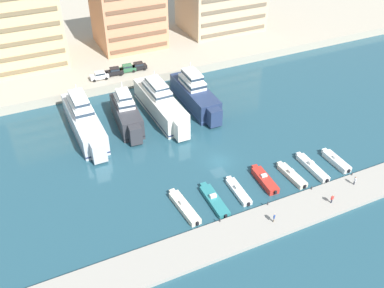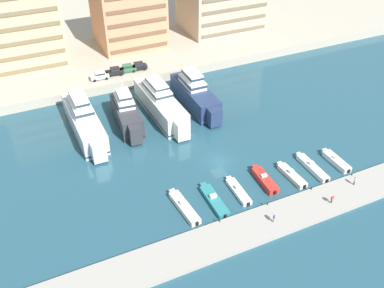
% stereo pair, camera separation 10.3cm
% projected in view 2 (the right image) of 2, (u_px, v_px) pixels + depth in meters
% --- Properties ---
extents(ground_plane, '(400.00, 400.00, 0.00)m').
position_uv_depth(ground_plane, '(219.00, 162.00, 75.73)').
color(ground_plane, '#234C5B').
extents(quay_promenade, '(180.00, 70.00, 2.08)m').
position_uv_depth(quay_promenade, '(112.00, 28.00, 124.34)').
color(quay_promenade, '#ADA38E').
rests_on(quay_promenade, ground).
extents(pier_dock, '(120.00, 6.17, 0.67)m').
position_uv_depth(pier_dock, '(270.00, 221.00, 63.69)').
color(pier_dock, '#9E998E').
rests_on(pier_dock, ground).
extents(yacht_silver_far_left, '(4.71, 21.59, 9.15)m').
position_uv_depth(yacht_silver_far_left, '(84.00, 120.00, 81.65)').
color(yacht_silver_far_left, silver).
rests_on(yacht_silver_far_left, ground).
extents(yacht_charcoal_left, '(5.20, 15.48, 8.58)m').
position_uv_depth(yacht_charcoal_left, '(127.00, 114.00, 83.83)').
color(yacht_charcoal_left, '#333338').
rests_on(yacht_charcoal_left, ground).
extents(yacht_ivory_mid_left, '(5.14, 21.62, 8.68)m').
position_uv_depth(yacht_ivory_mid_left, '(161.00, 103.00, 86.91)').
color(yacht_ivory_mid_left, silver).
rests_on(yacht_ivory_mid_left, ground).
extents(yacht_navy_center_left, '(4.71, 19.09, 8.97)m').
position_uv_depth(yacht_navy_center_left, '(195.00, 94.00, 89.85)').
color(yacht_navy_center_left, navy).
rests_on(yacht_navy_center_left, ground).
extents(motorboat_cream_far_left, '(2.26, 8.54, 1.44)m').
position_uv_depth(motorboat_cream_far_left, '(184.00, 207.00, 65.89)').
color(motorboat_cream_far_left, beige).
rests_on(motorboat_cream_far_left, ground).
extents(motorboat_teal_left, '(2.03, 8.37, 1.26)m').
position_uv_depth(motorboat_teal_left, '(214.00, 200.00, 67.27)').
color(motorboat_teal_left, teal).
rests_on(motorboat_teal_left, ground).
extents(motorboat_white_mid_left, '(1.79, 7.25, 1.26)m').
position_uv_depth(motorboat_white_mid_left, '(238.00, 191.00, 69.00)').
color(motorboat_white_mid_left, white).
rests_on(motorboat_white_mid_left, ground).
extents(motorboat_red_center_left, '(2.15, 7.39, 1.44)m').
position_uv_depth(motorboat_red_center_left, '(264.00, 180.00, 70.96)').
color(motorboat_red_center_left, red).
rests_on(motorboat_red_center_left, ground).
extents(motorboat_cream_center, '(1.85, 7.26, 1.37)m').
position_uv_depth(motorboat_cream_center, '(292.00, 175.00, 72.08)').
color(motorboat_cream_center, beige).
rests_on(motorboat_cream_center, ground).
extents(motorboat_white_center_right, '(1.58, 8.39, 1.41)m').
position_uv_depth(motorboat_white_center_right, '(312.00, 167.00, 73.72)').
color(motorboat_white_center_right, white).
rests_on(motorboat_white_center_right, ground).
extents(motorboat_white_mid_right, '(1.63, 6.86, 1.40)m').
position_uv_depth(motorboat_white_mid_right, '(336.00, 161.00, 75.05)').
color(motorboat_white_mid_right, white).
rests_on(motorboat_white_mid_right, ground).
extents(car_white_far_left, '(4.16, 2.04, 1.80)m').
position_uv_depth(car_white_far_left, '(100.00, 75.00, 96.02)').
color(car_white_far_left, white).
rests_on(car_white_far_left, quay_promenade).
extents(car_black_left, '(4.25, 2.26, 1.80)m').
position_uv_depth(car_black_left, '(115.00, 71.00, 97.68)').
color(car_black_left, black).
rests_on(car_black_left, quay_promenade).
extents(car_green_mid_left, '(4.19, 2.11, 1.80)m').
position_uv_depth(car_green_mid_left, '(127.00, 68.00, 98.97)').
color(car_green_mid_left, '#2D6642').
rests_on(car_green_mid_left, quay_promenade).
extents(car_black_center_left, '(4.19, 2.10, 1.80)m').
position_uv_depth(car_black_center_left, '(138.00, 66.00, 99.83)').
color(car_black_center_left, black).
rests_on(car_black_center_left, quay_promenade).
extents(apartment_block_far_left, '(17.59, 16.80, 21.74)m').
position_uv_depth(apartment_block_far_left, '(20.00, 22.00, 98.29)').
color(apartment_block_far_left, '#E0BC84').
rests_on(apartment_block_far_left, quay_promenade).
extents(apartment_block_left, '(16.47, 15.30, 18.54)m').
position_uv_depth(apartment_block_left, '(128.00, 12.00, 108.18)').
color(apartment_block_left, tan).
rests_on(apartment_block_left, quay_promenade).
extents(pedestrian_near_edge, '(0.39, 0.56, 1.60)m').
position_uv_depth(pedestrian_near_edge, '(355.00, 180.00, 69.28)').
color(pedestrian_near_edge, '#282D3D').
rests_on(pedestrian_near_edge, pier_dock).
extents(pedestrian_mid_deck, '(0.61, 0.25, 1.57)m').
position_uv_depth(pedestrian_mid_deck, '(332.00, 198.00, 65.84)').
color(pedestrian_mid_deck, '#282D3D').
rests_on(pedestrian_mid_deck, pier_dock).
extents(pedestrian_far_side, '(0.49, 0.49, 1.68)m').
position_uv_depth(pedestrian_far_side, '(274.00, 217.00, 62.57)').
color(pedestrian_far_side, '#7A6B56').
rests_on(pedestrian_far_side, pier_dock).
extents(bollard_west, '(0.20, 0.20, 0.61)m').
position_uv_depth(bollard_west, '(220.00, 220.00, 63.01)').
color(bollard_west, '#2D2D33').
rests_on(bollard_west, pier_dock).
extents(bollard_west_mid, '(0.20, 0.20, 0.61)m').
position_uv_depth(bollard_west_mid, '(268.00, 203.00, 65.85)').
color(bollard_west_mid, '#2D2D33').
rests_on(bollard_west_mid, pier_dock).
extents(bollard_east_mid, '(0.20, 0.20, 0.61)m').
position_uv_depth(bollard_east_mid, '(312.00, 188.00, 68.68)').
color(bollard_east_mid, '#2D2D33').
rests_on(bollard_east_mid, pier_dock).
extents(bollard_east, '(0.20, 0.20, 0.61)m').
position_uv_depth(bollard_east, '(352.00, 174.00, 71.52)').
color(bollard_east, '#2D2D33').
rests_on(bollard_east, pier_dock).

